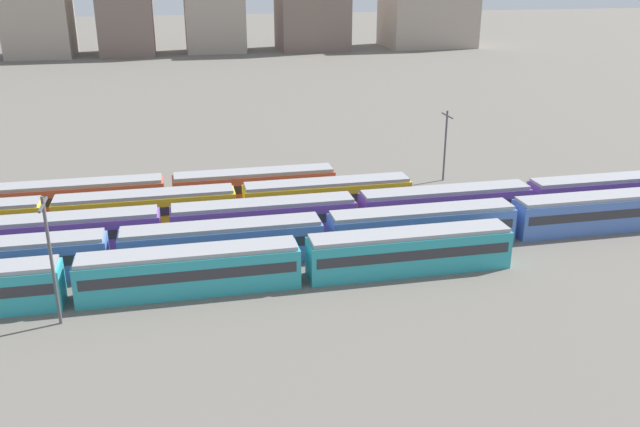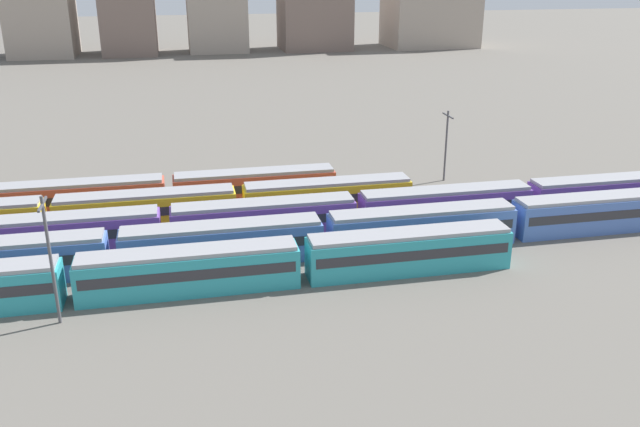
{
  "view_description": "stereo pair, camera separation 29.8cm",
  "coord_description": "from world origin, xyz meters",
  "px_view_note": "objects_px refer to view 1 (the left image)",
  "views": [
    {
      "loc": [
        17.44,
        -51.17,
        25.65
      ],
      "look_at": [
        30.84,
        10.4,
        2.04
      ],
      "focal_mm": 37.93,
      "sensor_mm": 36.0,
      "label": 1
    },
    {
      "loc": [
        17.73,
        -51.23,
        25.65
      ],
      "look_at": [
        30.84,
        10.4,
        2.04
      ],
      "focal_mm": 37.93,
      "sensor_mm": 36.0,
      "label": 2
    }
  ],
  "objects_px": {
    "train_track_3": "(147,210)",
    "train_track_4": "(78,198)",
    "train_track_1": "(513,219)",
    "catenary_pole_2": "(51,255)",
    "catenary_pole_1": "(445,142)",
    "train_track_2": "(264,219)",
    "train_track_0": "(190,271)"
  },
  "relations": [
    {
      "from": "catenary_pole_1",
      "to": "catenary_pole_2",
      "type": "relative_size",
      "value": 0.87
    },
    {
      "from": "train_track_1",
      "to": "train_track_3",
      "type": "distance_m",
      "value": 36.72
    },
    {
      "from": "train_track_3",
      "to": "catenary_pole_2",
      "type": "height_order",
      "value": "catenary_pole_2"
    },
    {
      "from": "train_track_1",
      "to": "catenary_pole_1",
      "type": "xyz_separation_m",
      "value": [
        0.41,
        18.84,
        3.01
      ]
    },
    {
      "from": "train_track_2",
      "to": "train_track_3",
      "type": "distance_m",
      "value": 12.47
    },
    {
      "from": "train_track_2",
      "to": "train_track_3",
      "type": "bearing_deg",
      "value": 155.35
    },
    {
      "from": "catenary_pole_1",
      "to": "train_track_4",
      "type": "bearing_deg",
      "value": -175.67
    },
    {
      "from": "train_track_1",
      "to": "train_track_3",
      "type": "height_order",
      "value": "same"
    },
    {
      "from": "train_track_1",
      "to": "catenary_pole_1",
      "type": "height_order",
      "value": "catenary_pole_1"
    },
    {
      "from": "train_track_2",
      "to": "train_track_4",
      "type": "distance_m",
      "value": 21.25
    },
    {
      "from": "train_track_0",
      "to": "train_track_4",
      "type": "relative_size",
      "value": 1.0
    },
    {
      "from": "train_track_0",
      "to": "train_track_3",
      "type": "distance_m",
      "value": 16.05
    },
    {
      "from": "train_track_0",
      "to": "catenary_pole_1",
      "type": "height_order",
      "value": "catenary_pole_1"
    },
    {
      "from": "catenary_pole_1",
      "to": "train_track_2",
      "type": "bearing_deg",
      "value": -150.68
    },
    {
      "from": "train_track_1",
      "to": "train_track_4",
      "type": "relative_size",
      "value": 2.02
    },
    {
      "from": "train_track_3",
      "to": "catenary_pole_1",
      "type": "xyz_separation_m",
      "value": [
        35.62,
        8.44,
        3.01
      ]
    },
    {
      "from": "catenary_pole_2",
      "to": "train_track_4",
      "type": "bearing_deg",
      "value": 92.81
    },
    {
      "from": "train_track_4",
      "to": "catenary_pole_1",
      "type": "xyz_separation_m",
      "value": [
        42.83,
        3.24,
        3.01
      ]
    },
    {
      "from": "train_track_2",
      "to": "train_track_3",
      "type": "relative_size",
      "value": 1.68
    },
    {
      "from": "train_track_0",
      "to": "catenary_pole_2",
      "type": "distance_m",
      "value": 10.97
    },
    {
      "from": "catenary_pole_1",
      "to": "train_track_3",
      "type": "bearing_deg",
      "value": -166.66
    },
    {
      "from": "train_track_0",
      "to": "train_track_1",
      "type": "bearing_deg",
      "value": 9.39
    },
    {
      "from": "train_track_2",
      "to": "catenary_pole_1",
      "type": "bearing_deg",
      "value": 29.32
    },
    {
      "from": "train_track_0",
      "to": "train_track_3",
      "type": "height_order",
      "value": "same"
    },
    {
      "from": "train_track_3",
      "to": "train_track_4",
      "type": "bearing_deg",
      "value": 144.17
    },
    {
      "from": "train_track_0",
      "to": "train_track_3",
      "type": "xyz_separation_m",
      "value": [
        -3.79,
        15.6,
        0.0
      ]
    },
    {
      "from": "train_track_4",
      "to": "catenary_pole_2",
      "type": "xyz_separation_m",
      "value": [
        1.18,
        -24.02,
        3.71
      ]
    },
    {
      "from": "train_track_1",
      "to": "catenary_pole_2",
      "type": "xyz_separation_m",
      "value": [
        -41.24,
        -8.42,
        3.71
      ]
    },
    {
      "from": "train_track_0",
      "to": "train_track_3",
      "type": "bearing_deg",
      "value": 103.65
    },
    {
      "from": "train_track_3",
      "to": "catenary_pole_1",
      "type": "height_order",
      "value": "catenary_pole_1"
    },
    {
      "from": "train_track_0",
      "to": "train_track_2",
      "type": "bearing_deg",
      "value": 54.05
    },
    {
      "from": "train_track_1",
      "to": "train_track_3",
      "type": "relative_size",
      "value": 2.02
    }
  ]
}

